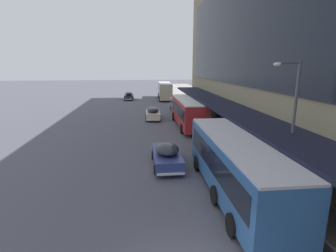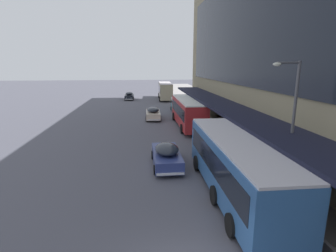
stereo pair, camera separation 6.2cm
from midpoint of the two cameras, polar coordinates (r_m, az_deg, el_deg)
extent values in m
cube|color=tan|center=(54.18, -0.72, 7.71)|extent=(2.72, 9.16, 2.96)
cube|color=black|center=(54.15, -0.72, 8.08)|extent=(2.73, 8.44, 1.30)
cube|color=silver|center=(54.05, -0.73, 9.33)|extent=(2.62, 9.16, 0.12)
cube|color=black|center=(58.64, -1.00, 9.33)|extent=(1.21, 0.10, 0.36)
cylinder|color=black|center=(57.33, -2.12, 6.66)|extent=(0.28, 1.01, 1.00)
cylinder|color=black|center=(57.47, 0.31, 6.69)|extent=(0.28, 1.01, 1.00)
cylinder|color=black|center=(51.47, -1.88, 5.92)|extent=(0.28, 1.01, 1.00)
cylinder|color=black|center=(51.62, 0.82, 5.95)|extent=(0.28, 1.01, 1.00)
cube|color=#31609E|center=(14.57, 14.22, -8.40)|extent=(2.60, 10.92, 2.75)
cube|color=black|center=(14.46, 14.29, -7.18)|extent=(2.63, 10.05, 1.21)
cube|color=silver|center=(14.12, 14.54, -3.01)|extent=(2.50, 10.92, 0.12)
cube|color=black|center=(19.28, 8.96, 0.63)|extent=(1.26, 0.07, 0.36)
cylinder|color=black|center=(18.01, 6.19, -8.02)|extent=(0.26, 1.00, 1.00)
cylinder|color=black|center=(18.67, 13.86, -7.56)|extent=(0.26, 1.00, 1.00)
cylinder|color=black|center=(11.91, 13.56, -20.24)|extent=(0.26, 1.00, 1.00)
cylinder|color=black|center=(12.88, 24.79, -18.38)|extent=(0.26, 1.00, 1.00)
cylinder|color=black|center=(14.00, 10.06, -14.63)|extent=(0.26, 1.00, 1.00)
cylinder|color=black|center=(14.85, 19.75, -13.56)|extent=(0.26, 1.00, 1.00)
cube|color=#AD2528|center=(30.31, 4.27, 3.09)|extent=(2.41, 10.35, 2.70)
cube|color=black|center=(30.26, 4.28, 3.70)|extent=(2.45, 9.52, 1.19)
cube|color=silver|center=(30.10, 4.32, 5.71)|extent=(2.32, 10.35, 0.12)
cube|color=black|center=(35.24, 2.78, 6.33)|extent=(1.20, 0.06, 0.36)
cylinder|color=black|center=(33.77, 1.17, 2.10)|extent=(0.25, 1.00, 1.00)
cylinder|color=black|center=(34.15, 5.17, 2.17)|extent=(0.25, 1.00, 1.00)
cylinder|color=black|center=(27.26, 2.95, -0.61)|extent=(0.25, 1.00, 1.00)
cylinder|color=black|center=(27.74, 7.85, -0.48)|extent=(0.25, 1.00, 1.00)
cube|color=black|center=(54.67, -8.55, 6.32)|extent=(1.70, 4.37, 0.78)
ellipsoid|color=#1E232D|center=(54.81, -8.56, 7.03)|extent=(1.48, 2.41, 0.59)
cube|color=silver|center=(52.49, -8.66, 5.78)|extent=(1.58, 0.13, 0.14)
cube|color=silver|center=(56.90, -8.43, 6.35)|extent=(1.58, 0.13, 0.14)
sphere|color=silver|center=(52.46, -8.17, 6.11)|extent=(0.18, 0.18, 0.18)
sphere|color=silver|center=(52.51, -9.17, 6.08)|extent=(0.18, 0.18, 0.18)
cylinder|color=black|center=(53.33, -7.72, 5.87)|extent=(0.15, 0.64, 0.64)
cylinder|color=black|center=(53.42, -9.51, 5.82)|extent=(0.15, 0.64, 0.64)
cylinder|color=black|center=(56.00, -7.62, 6.22)|extent=(0.15, 0.64, 0.64)
cylinder|color=black|center=(56.09, -9.33, 6.17)|extent=(0.15, 0.64, 0.64)
cube|color=navy|center=(18.61, -0.38, -6.81)|extent=(1.87, 4.60, 0.81)
ellipsoid|color=#1E232D|center=(18.17, -0.30, -4.98)|extent=(1.64, 2.54, 0.65)
cube|color=silver|center=(20.90, -1.05, -5.28)|extent=(1.75, 0.13, 0.14)
cube|color=silver|center=(16.54, 0.49, -10.40)|extent=(1.75, 0.13, 0.14)
sphere|color=silver|center=(20.74, -2.45, -4.55)|extent=(0.18, 0.18, 0.18)
sphere|color=silver|center=(20.83, 0.34, -4.46)|extent=(0.18, 0.18, 0.18)
cylinder|color=black|center=(19.98, -3.45, -6.33)|extent=(0.14, 0.64, 0.64)
cylinder|color=black|center=(20.15, 1.82, -6.15)|extent=(0.14, 0.64, 0.64)
cylinder|color=black|center=(17.33, -2.95, -9.47)|extent=(0.14, 0.64, 0.64)
cylinder|color=black|center=(17.52, 3.16, -9.21)|extent=(0.14, 0.64, 0.64)
cube|color=beige|center=(34.50, -3.35, 2.51)|extent=(1.91, 4.49, 0.80)
ellipsoid|color=#1E232D|center=(34.16, -3.36, 3.56)|extent=(1.64, 2.49, 0.62)
cube|color=silver|center=(36.77, -3.42, 2.78)|extent=(1.70, 0.17, 0.14)
cube|color=silver|center=(32.32, -3.27, 1.34)|extent=(1.70, 0.17, 0.14)
sphere|color=silver|center=(36.69, -4.19, 3.22)|extent=(0.18, 0.18, 0.18)
sphere|color=silver|center=(36.70, -2.66, 3.25)|extent=(0.18, 0.18, 0.18)
cylinder|color=black|center=(35.90, -4.81, 2.42)|extent=(0.16, 0.64, 0.64)
cylinder|color=black|center=(35.93, -1.97, 2.47)|extent=(0.16, 0.64, 0.64)
cylinder|color=black|center=(33.20, -4.84, 1.54)|extent=(0.16, 0.64, 0.64)
cylinder|color=black|center=(33.23, -1.77, 1.59)|extent=(0.16, 0.64, 0.64)
cube|color=teal|center=(40.27, 2.01, 4.27)|extent=(1.83, 4.33, 1.29)
cube|color=silver|center=(40.16, 2.02, 5.38)|extent=(1.79, 4.24, 0.83)
cube|color=black|center=(40.17, 2.02, 5.25)|extent=(1.86, 3.90, 0.41)
ellipsoid|color=teal|center=(42.31, 1.67, 4.89)|extent=(1.62, 0.63, 1.11)
cylinder|color=black|center=(41.47, 0.60, 3.92)|extent=(0.17, 0.64, 0.64)
cylinder|color=black|center=(41.68, 3.00, 3.95)|extent=(0.17, 0.64, 0.64)
cylinder|color=black|center=(39.02, 0.95, 3.33)|extent=(0.17, 0.64, 0.64)
cylinder|color=black|center=(39.24, 3.50, 3.37)|extent=(0.17, 0.64, 0.64)
cylinder|color=#213337|center=(18.06, 19.61, -8.42)|extent=(0.16, 0.16, 0.85)
cylinder|color=#213337|center=(17.92, 19.47, -8.58)|extent=(0.16, 0.16, 0.85)
cube|color=#213337|center=(17.73, 19.73, -6.17)|extent=(0.44, 0.46, 0.70)
cylinder|color=#213337|center=(17.96, 19.97, -5.82)|extent=(0.10, 0.10, 0.63)
cylinder|color=#213337|center=(17.48, 19.51, -6.30)|extent=(0.10, 0.10, 0.63)
sphere|color=tan|center=(17.59, 19.85, -4.75)|extent=(0.22, 0.22, 0.22)
cylinder|color=black|center=(17.56, 19.87, -4.51)|extent=(0.33, 0.33, 0.02)
cylinder|color=black|center=(17.55, 19.88, -4.33)|extent=(0.21, 0.21, 0.12)
cylinder|color=#4C4C51|center=(15.54, 25.43, -0.44)|extent=(0.16, 0.16, 7.04)
cylinder|color=#4C4C51|center=(14.87, 24.73, 12.42)|extent=(1.20, 0.10, 0.10)
ellipsoid|color=silver|center=(14.58, 22.62, 12.30)|extent=(0.44, 0.28, 0.20)
camera|label=1|loc=(0.03, -90.07, -0.02)|focal=28.00mm
camera|label=2|loc=(0.03, 89.93, 0.02)|focal=28.00mm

